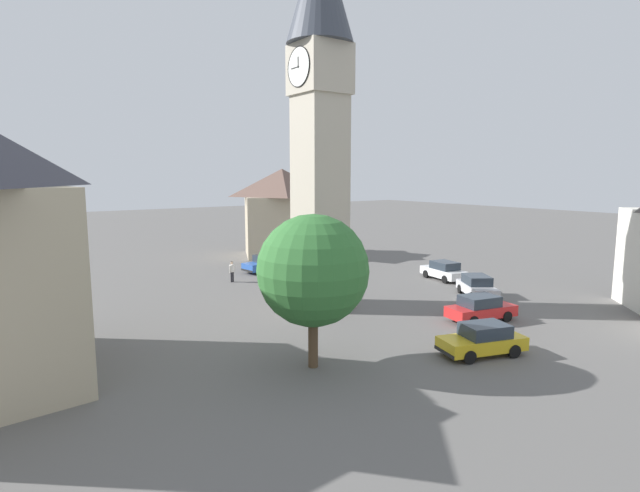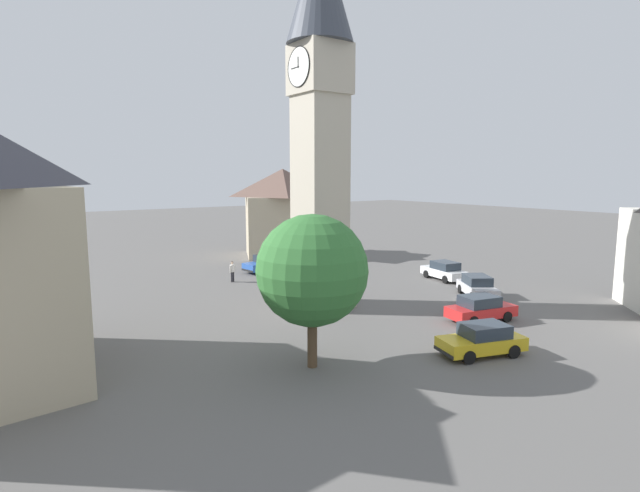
# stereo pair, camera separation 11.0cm
# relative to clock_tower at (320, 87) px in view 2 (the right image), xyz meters

# --- Properties ---
(ground_plane) EXTENTS (200.00, 200.00, 0.00)m
(ground_plane) POSITION_rel_clock_tower_xyz_m (-0.00, -0.00, -14.00)
(ground_plane) COLOR #605E5B
(clock_tower) EXTENTS (4.20, 4.20, 23.85)m
(clock_tower) POSITION_rel_clock_tower_xyz_m (0.00, 0.00, 0.00)
(clock_tower) COLOR #A59C89
(clock_tower) RESTS_ON ground
(car_blue_kerb) EXTENTS (2.52, 4.39, 1.53)m
(car_blue_kerb) POSITION_rel_clock_tower_xyz_m (-8.34, -5.73, -13.23)
(car_blue_kerb) COLOR red
(car_blue_kerb) RESTS_ON ground
(car_silver_kerb) EXTENTS (4.36, 2.39, 1.53)m
(car_silver_kerb) POSITION_rel_clock_tower_xyz_m (0.87, -13.10, -13.23)
(car_silver_kerb) COLOR white
(car_silver_kerb) RESTS_ON ground
(car_red_corner) EXTENTS (2.25, 4.32, 1.53)m
(car_red_corner) POSITION_rel_clock_tower_xyz_m (12.35, -2.90, -13.23)
(car_red_corner) COLOR #2D5BB7
(car_red_corner) RESTS_ON ground
(car_white_side) EXTENTS (2.82, 4.44, 1.53)m
(car_white_side) POSITION_rel_clock_tower_xyz_m (-12.01, -1.01, -13.23)
(car_white_side) COLOR gold
(car_white_side) RESTS_ON ground
(car_black_far) EXTENTS (4.39, 3.62, 1.53)m
(car_black_far) POSITION_rel_clock_tower_xyz_m (-4.49, -10.42, -13.23)
(car_black_far) COLOR silver
(car_black_far) RESTS_ON ground
(pedestrian) EXTENTS (0.32, 0.54, 1.69)m
(pedestrian) POSITION_rel_clock_tower_xyz_m (10.13, 1.48, -12.99)
(pedestrian) COLOR black
(pedestrian) RESTS_ON ground
(tree) EXTENTS (4.96, 4.96, 6.91)m
(tree) POSITION_rel_clock_tower_xyz_m (-8.54, 6.45, -9.58)
(tree) COLOR brown
(tree) RESTS_ON ground
(building_terrace_right) EXTENTS (9.52, 10.13, 9.18)m
(building_terrace_right) POSITION_rel_clock_tower_xyz_m (19.63, -9.03, -9.31)
(building_terrace_right) COLOR tan
(building_terrace_right) RESTS_ON ground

